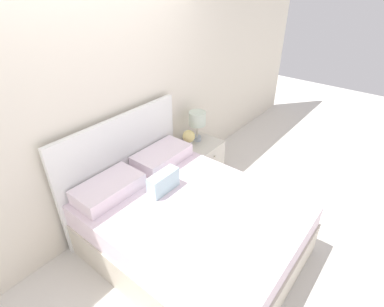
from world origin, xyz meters
name	(u,v)px	position (x,y,z in m)	size (l,w,h in m)	color
ground_plane	(128,210)	(0.00, 0.00, 0.00)	(12.00, 12.00, 0.00)	silver
wall_back	(109,106)	(0.00, 0.07, 1.30)	(8.00, 0.06, 2.60)	silver
bed	(186,224)	(0.00, -0.90, 0.33)	(1.55, 1.93, 1.21)	beige
nightstand	(200,160)	(1.09, -0.24, 0.25)	(0.51, 0.46, 0.50)	silver
table_lamp	(197,120)	(1.13, -0.15, 0.80)	(0.22, 0.22, 0.41)	#A8B2BC
flower_vase	(189,137)	(0.91, -0.19, 0.65)	(0.16, 0.16, 0.25)	white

